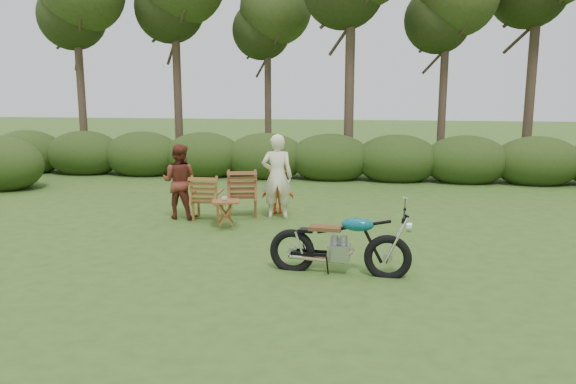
# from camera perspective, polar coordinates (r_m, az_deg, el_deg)

# --- Properties ---
(ground) EXTENTS (80.00, 80.00, 0.00)m
(ground) POSITION_cam_1_polar(r_m,az_deg,el_deg) (8.55, -0.01, -8.40)
(ground) COLOR #314D19
(ground) RESTS_ON ground
(tree_line) EXTENTS (22.52, 11.62, 8.14)m
(tree_line) POSITION_cam_1_polar(r_m,az_deg,el_deg) (17.77, 6.30, 13.90)
(tree_line) COLOR #3C2B20
(tree_line) RESTS_ON ground
(motorcycle) EXTENTS (2.10, 0.95, 1.16)m
(motorcycle) POSITION_cam_1_polar(r_m,az_deg,el_deg) (8.66, 5.17, -8.19)
(motorcycle) COLOR #0C95A6
(motorcycle) RESTS_ON ground
(lawn_chair_right) EXTENTS (0.85, 0.85, 1.04)m
(lawn_chair_right) POSITION_cam_1_polar(r_m,az_deg,el_deg) (12.41, -4.62, -2.36)
(lawn_chair_right) COLOR brown
(lawn_chair_right) RESTS_ON ground
(lawn_chair_left) EXTENTS (0.69, 0.69, 0.96)m
(lawn_chair_left) POSITION_cam_1_polar(r_m,az_deg,el_deg) (12.13, -8.11, -2.74)
(lawn_chair_left) COLOR brown
(lawn_chair_left) RESTS_ON ground
(side_table) EXTENTS (0.64, 0.58, 0.56)m
(side_table) POSITION_cam_1_polar(r_m,az_deg,el_deg) (11.27, -6.33, -2.27)
(side_table) COLOR brown
(side_table) RESTS_ON ground
(cup) EXTENTS (0.13, 0.13, 0.09)m
(cup) POSITION_cam_1_polar(r_m,az_deg,el_deg) (11.18, -6.48, -0.68)
(cup) COLOR beige
(cup) RESTS_ON side_table
(adult_a) EXTENTS (0.70, 0.50, 1.81)m
(adult_a) POSITION_cam_1_polar(r_m,az_deg,el_deg) (12.12, -1.09, -2.65)
(adult_a) COLOR #F5EAC9
(adult_a) RESTS_ON ground
(adult_b) EXTENTS (0.83, 0.67, 1.60)m
(adult_b) POSITION_cam_1_polar(r_m,az_deg,el_deg) (12.33, -10.83, -2.61)
(adult_b) COLOR maroon
(adult_b) RESTS_ON ground
(child) EXTENTS (0.70, 0.41, 1.08)m
(child) POSITION_cam_1_polar(r_m,az_deg,el_deg) (12.57, -1.04, -2.17)
(child) COLOR red
(child) RESTS_ON ground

